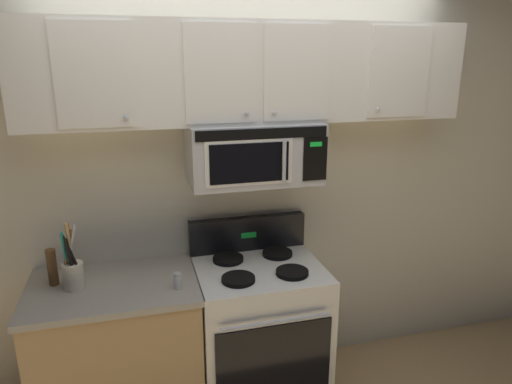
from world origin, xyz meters
TOP-DOWN VIEW (x-y plane):
  - back_wall at (0.00, 0.79)m, footprint 5.20×0.10m
  - stove_range at (0.00, 0.42)m, footprint 0.76×0.69m
  - over_range_microwave at (-0.00, 0.54)m, footprint 0.76×0.43m
  - upper_cabinets at (-0.00, 0.57)m, footprint 2.50×0.36m
  - counter_segment at (-0.84, 0.43)m, footprint 0.93×0.65m
  - utensil_crock_cream at (-1.04, 0.43)m, footprint 0.11×0.11m
  - salt_shaker at (-0.50, 0.28)m, footprint 0.04×0.04m
  - pepper_mill at (-1.15, 0.51)m, footprint 0.05×0.05m

SIDE VIEW (x-z plane):
  - counter_segment at x=-0.84m, z-range 0.00..0.90m
  - stove_range at x=0.00m, z-range -0.09..1.03m
  - salt_shaker at x=-0.50m, z-range 0.90..0.99m
  - pepper_mill at x=-1.15m, z-range 0.90..1.11m
  - utensil_crock_cream at x=-1.04m, z-range 0.81..1.20m
  - back_wall at x=0.00m, z-range 0.00..2.70m
  - over_range_microwave at x=0.00m, z-range 1.40..1.75m
  - upper_cabinets at x=0.00m, z-range 1.75..2.30m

